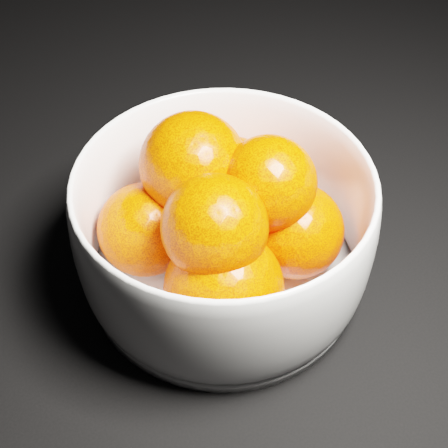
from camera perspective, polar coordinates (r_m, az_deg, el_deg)
name	(u,v)px	position (r m, az deg, el deg)	size (l,w,h in m)	color
bowl	(224,229)	(0.52, 0.00, -0.46)	(0.25, 0.25, 0.12)	white
orange_pile	(223,218)	(0.51, -0.06, 0.56)	(0.19, 0.19, 0.14)	#F93E01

